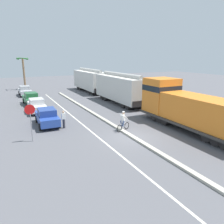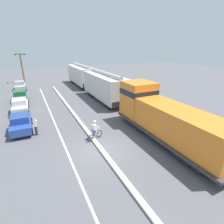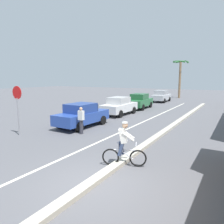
% 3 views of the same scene
% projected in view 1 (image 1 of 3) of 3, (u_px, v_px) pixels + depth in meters
% --- Properties ---
extents(ground_plane, '(120.00, 120.00, 0.00)m').
position_uv_depth(ground_plane, '(131.00, 137.00, 17.58)').
color(ground_plane, '#56565B').
extents(median_curb, '(0.36, 36.00, 0.16)m').
position_uv_depth(median_curb, '(101.00, 118.00, 22.76)').
color(median_curb, '#B2AD9E').
rests_on(median_curb, ground).
extents(lane_stripe, '(0.14, 36.00, 0.01)m').
position_uv_depth(lane_stripe, '(79.00, 122.00, 21.73)').
color(lane_stripe, silver).
rests_on(lane_stripe, ground).
extents(locomotive, '(3.10, 11.61, 4.20)m').
position_uv_depth(locomotive, '(187.00, 109.00, 19.39)').
color(locomotive, orange).
rests_on(locomotive, ground).
extents(hopper_car_lead, '(2.90, 10.60, 4.18)m').
position_uv_depth(hopper_car_lead, '(121.00, 88.00, 29.85)').
color(hopper_car_lead, beige).
rests_on(hopper_car_lead, ground).
extents(hopper_car_middle, '(2.90, 10.60, 4.18)m').
position_uv_depth(hopper_car_middle, '(90.00, 80.00, 39.89)').
color(hopper_car_middle, silver).
rests_on(hopper_car_middle, ground).
extents(parked_car_blue, '(1.92, 4.24, 1.62)m').
position_uv_depth(parked_car_blue, '(47.00, 117.00, 20.47)').
color(parked_car_blue, '#28479E').
rests_on(parked_car_blue, ground).
extents(parked_car_white, '(1.88, 4.22, 1.62)m').
position_uv_depth(parked_car_white, '(37.00, 105.00, 25.28)').
color(parked_car_white, silver).
rests_on(parked_car_white, ground).
extents(parked_car_green, '(1.98, 4.27, 1.62)m').
position_uv_depth(parked_car_green, '(31.00, 98.00, 29.41)').
color(parked_car_green, '#286B3D').
rests_on(parked_car_green, ground).
extents(parked_car_silver, '(1.88, 4.22, 1.62)m').
position_uv_depth(parked_car_silver, '(25.00, 91.00, 36.05)').
color(parked_car_silver, '#B7BABF').
rests_on(parked_car_silver, ground).
extents(cyclist, '(1.60, 0.75, 1.71)m').
position_uv_depth(cyclist, '(123.00, 122.00, 18.92)').
color(cyclist, black).
rests_on(cyclist, ground).
extents(stop_sign, '(0.76, 0.08, 2.88)m').
position_uv_depth(stop_sign, '(30.00, 116.00, 16.24)').
color(stop_sign, gray).
rests_on(stop_sign, ground).
extents(palm_tree_near, '(2.24, 2.25, 6.28)m').
position_uv_depth(palm_tree_near, '(23.00, 66.00, 41.78)').
color(palm_tree_near, '#846647').
rests_on(palm_tree_near, ground).
extents(pedestrian_by_cars, '(0.34, 0.22, 1.62)m').
position_uv_depth(pedestrian_by_cars, '(64.00, 119.00, 19.61)').
color(pedestrian_by_cars, '#33333D').
rests_on(pedestrian_by_cars, ground).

